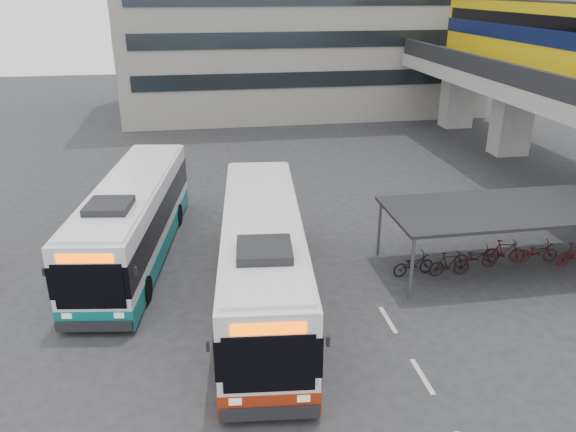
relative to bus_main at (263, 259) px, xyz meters
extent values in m
plane|color=#28282B|center=(1.48, -1.90, -1.68)|extent=(120.00, 120.00, 0.00)
cube|color=gray|center=(18.48, 16.10, 0.62)|extent=(2.20, 1.60, 4.60)
cube|color=gray|center=(18.48, 24.10, 0.62)|extent=(2.20, 1.60, 4.60)
cube|color=black|center=(14.73, 10.10, 4.37)|extent=(0.35, 32.00, 1.10)
cube|color=gold|center=(18.48, 13.92, 5.92)|extent=(2.90, 20.00, 3.90)
cube|color=#0A1238|center=(18.48, 13.92, 6.12)|extent=(2.98, 20.02, 0.90)
cube|color=black|center=(18.48, 13.92, 6.92)|extent=(2.96, 19.20, 0.70)
cube|color=black|center=(18.48, 13.92, 7.87)|extent=(2.70, 19.60, 0.25)
cylinder|color=#595B60|center=(5.18, 2.90, -0.48)|extent=(0.12, 0.12, 2.40)
cylinder|color=#595B60|center=(5.18, -0.70, -0.48)|extent=(0.12, 0.12, 2.40)
cube|color=black|center=(9.98, 1.10, 0.80)|extent=(10.00, 4.00, 0.12)
imported|color=black|center=(5.98, 1.10, -1.23)|extent=(1.71, 0.60, 0.90)
imported|color=black|center=(7.32, 1.10, -1.18)|extent=(1.66, 0.47, 1.00)
imported|color=black|center=(8.65, 1.10, -1.23)|extent=(1.71, 0.60, 0.90)
imported|color=black|center=(9.98, 1.10, -1.18)|extent=(1.66, 0.47, 1.00)
imported|color=#350C0F|center=(11.32, 1.10, -1.23)|extent=(1.71, 0.60, 0.90)
imported|color=#3F0C0F|center=(12.65, 1.10, -1.18)|extent=(1.66, 0.47, 1.00)
cube|color=beige|center=(3.98, -4.90, -1.68)|extent=(0.15, 1.60, 0.01)
cube|color=beige|center=(3.98, -1.90, -1.68)|extent=(0.15, 1.60, 0.01)
cube|color=white|center=(0.00, 0.02, 0.18)|extent=(3.81, 12.42, 2.80)
cube|color=#99250D|center=(0.00, 0.02, -1.12)|extent=(3.85, 12.46, 0.76)
cube|color=black|center=(0.00, 0.02, 0.30)|extent=(3.87, 12.44, 1.17)
cube|color=#F45400|center=(-0.61, -6.06, 1.22)|extent=(1.82, 0.26, 0.31)
cube|color=black|center=(-0.30, -3.02, 1.80)|extent=(1.71, 1.78, 0.29)
cylinder|color=black|center=(-1.60, -3.75, -1.17)|extent=(0.41, 1.04, 1.02)
cylinder|color=black|center=(1.56, 3.30, -1.17)|extent=(0.41, 1.04, 1.02)
cube|color=white|center=(-4.70, 4.55, 0.10)|extent=(4.19, 11.94, 2.68)
cube|color=#0B6765|center=(-4.70, 4.55, -1.15)|extent=(4.24, 11.98, 0.73)
cube|color=black|center=(-4.70, 4.55, 0.22)|extent=(4.25, 11.97, 1.12)
cube|color=#F45400|center=(-5.57, -1.23, 1.10)|extent=(1.73, 0.34, 0.29)
cube|color=black|center=(-5.13, 1.66, 1.65)|extent=(1.71, 1.76, 0.27)
cylinder|color=black|center=(-6.40, 1.02, -1.20)|extent=(0.43, 1.01, 0.97)
cylinder|color=black|center=(-3.06, 7.62, -1.20)|extent=(0.43, 1.01, 0.97)
imported|color=black|center=(1.12, -2.88, -0.71)|extent=(0.78, 0.84, 1.94)
camera|label=1|loc=(-2.04, -17.23, 8.73)|focal=35.00mm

